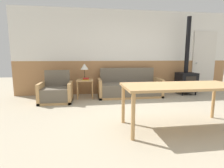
# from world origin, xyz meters

# --- Properties ---
(ground_plane) EXTENTS (16.00, 16.00, 0.00)m
(ground_plane) POSITION_xyz_m (0.00, 0.00, 0.00)
(ground_plane) COLOR #B2A58C
(wall_back) EXTENTS (7.20, 0.06, 2.70)m
(wall_back) POSITION_xyz_m (0.00, 2.63, 1.35)
(wall_back) COLOR #AD7A4C
(wall_back) RESTS_ON ground_plane
(couch) EXTENTS (1.91, 0.80, 0.86)m
(couch) POSITION_xyz_m (-0.04, 2.08, 0.26)
(couch) COLOR tan
(couch) RESTS_ON ground_plane
(armchair) EXTENTS (0.84, 0.76, 0.84)m
(armchair) POSITION_xyz_m (-2.17, 1.71, 0.25)
(armchair) COLOR tan
(armchair) RESTS_ON ground_plane
(side_table) EXTENTS (0.48, 0.48, 0.54)m
(side_table) POSITION_xyz_m (-1.40, 2.08, 0.44)
(side_table) COLOR tan
(side_table) RESTS_ON ground_plane
(table_lamp) EXTENTS (0.24, 0.24, 0.47)m
(table_lamp) POSITION_xyz_m (-1.40, 2.16, 0.91)
(table_lamp) COLOR #4C3823
(table_lamp) RESTS_ON side_table
(book_stack) EXTENTS (0.19, 0.15, 0.07)m
(book_stack) POSITION_xyz_m (-1.36, 1.99, 0.58)
(book_stack) COLOR gold
(book_stack) RESTS_ON side_table
(dining_table) EXTENTS (1.95, 0.82, 0.75)m
(dining_table) POSITION_xyz_m (0.23, -0.40, 0.68)
(dining_table) COLOR tan
(dining_table) RESTS_ON ground_plane
(wood_stove) EXTENTS (0.56, 0.53, 2.46)m
(wood_stove) POSITION_xyz_m (1.88, 2.15, 0.58)
(wood_stove) COLOR black
(wood_stove) RESTS_ON ground_plane
(entry_door) EXTENTS (0.85, 0.09, 2.08)m
(entry_door) POSITION_xyz_m (2.76, 2.57, 1.04)
(entry_door) COLOR silver
(entry_door) RESTS_ON ground_plane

